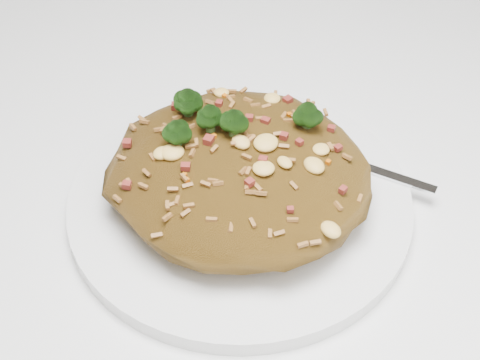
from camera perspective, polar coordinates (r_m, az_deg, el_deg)
name	(u,v)px	position (r m, az deg, el deg)	size (l,w,h in m)	color
dining_table	(198,214)	(0.64, -3.57, -2.91)	(1.20, 0.80, 0.75)	white
plate	(240,200)	(0.52, 0.00, -1.72)	(0.26, 0.26, 0.01)	white
fried_rice	(240,164)	(0.49, -0.03, 1.41)	(0.20, 0.18, 0.07)	brown
fork	(346,161)	(0.54, 9.07, 1.60)	(0.16, 0.05, 0.00)	silver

